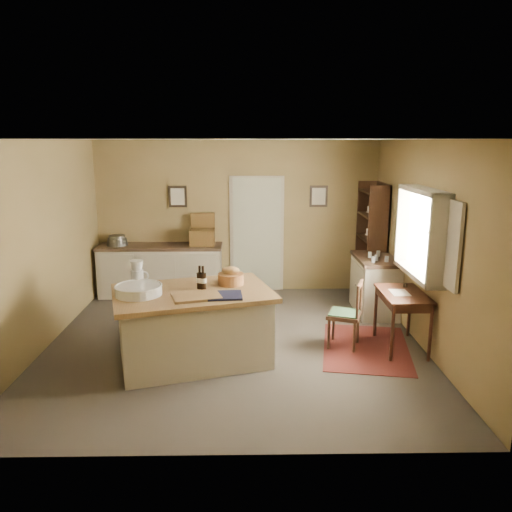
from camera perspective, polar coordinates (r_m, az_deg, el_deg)
The scene contains 16 objects.
ground at distance 6.91m, azimuth -2.47°, elevation -9.83°, with size 5.00×5.00×0.00m, color #4B4439.
wall_back at distance 8.97m, azimuth -2.16°, elevation 4.48°, with size 5.00×0.10×2.70m, color olive.
wall_front at distance 4.09m, azimuth -3.52°, elevation -6.04°, with size 5.00×0.10×2.70m, color olive.
wall_left at distance 7.03m, azimuth -23.40°, elevation 1.02°, with size 0.10×5.00×2.70m, color olive.
wall_right at distance 6.90m, azimuth 18.65°, elevation 1.20°, with size 0.10×5.00×2.70m, color olive.
ceiling at distance 6.37m, azimuth -2.71°, elevation 13.17°, with size 5.00×5.00×0.00m, color silver.
door at distance 8.98m, azimuth 0.09°, elevation 2.60°, with size 0.97×0.06×2.11m, color #B6B799.
framed_prints at distance 8.89m, azimuth -0.88°, elevation 6.82°, with size 2.82×0.02×0.38m.
window at distance 6.66m, azimuth 18.71°, elevation 2.53°, with size 0.25×1.99×1.12m.
work_island at distance 6.25m, azimuth -7.25°, elevation -7.72°, with size 2.14×1.70×1.20m.
sideboard at distance 8.97m, azimuth -10.74°, elevation -1.40°, with size 2.16×0.61×1.18m.
rug at distance 6.89m, azimuth 12.44°, elevation -10.19°, with size 1.10×1.60×0.01m, color #551714.
writing_desk at distance 6.78m, azimuth 16.43°, elevation -4.82°, with size 0.55×0.90×0.82m.
desk_chair at distance 6.73m, azimuth 10.05°, elevation -6.65°, with size 0.41×0.41×0.88m, color black, non-canonical shape.
right_cabinet at distance 8.14m, azimuth 13.41°, elevation -3.20°, with size 0.60×1.08×0.99m.
shelving_unit at distance 8.80m, azimuth 13.30°, elevation 1.64°, with size 0.34×0.90×1.99m.
Camera 1 is at (0.18, -6.36, 2.69)m, focal length 35.00 mm.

